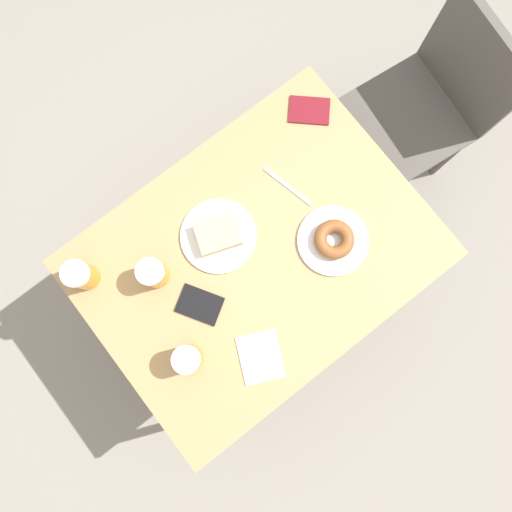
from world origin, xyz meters
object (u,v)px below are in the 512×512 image
Objects in this scene: plate_with_donut at (334,240)px; passport_far_edge at (309,110)px; beer_mug_center at (81,275)px; napkin_folded at (260,357)px; fork at (288,186)px; passport_near_edge at (200,305)px; chair at (436,97)px; beer_mug_right at (153,273)px; beer_mug_left at (188,359)px; plate_with_cake at (218,235)px.

passport_far_edge is at bearing 150.94° from plate_with_donut.
passport_far_edge is (-0.00, 0.84, -0.06)m from beer_mug_center.
napkin_folded is 0.52m from fork.
beer_mug_center is 0.35m from passport_near_edge.
chair is 4.77× the size of napkin_folded.
fork is at bearing 87.15° from beer_mug_right.
passport_near_edge is 1.01× the size of passport_far_edge.
fork is (-0.23, 0.54, -0.06)m from beer_mug_left.
plate_with_donut is 1.21× the size of napkin_folded.
napkin_folded is (0.32, -1.05, 0.21)m from chair.
beer_mug_left is 0.66× the size of fork.
beer_mug_left is (0.01, -0.54, 0.04)m from plate_with_donut.
beer_mug_left reaches higher than passport_near_edge.
plate_with_cake is at bearing 85.48° from beer_mug_right.
beer_mug_center is 0.21m from beer_mug_right.
plate_with_cake is 0.34m from plate_with_donut.
chair is at bearing 107.10° from napkin_folded.
plate_with_donut is at bearing 91.46° from beer_mug_left.
beer_mug_center is at bearing -141.40° from passport_near_edge.
beer_mug_center is 0.77× the size of passport_far_edge.
plate_with_cake is at bearing 130.17° from beer_mug_left.
plate_with_cake reaches higher than plate_with_donut.
plate_with_donut is (0.22, 0.26, 0.00)m from plate_with_cake.
fork is 1.17× the size of passport_near_edge.
beer_mug_left is 0.39m from beer_mug_center.
chair is 1.12m from passport_near_edge.
chair is at bearing 94.97° from passport_near_edge.
chair reaches higher than beer_mug_left.
plate_with_donut reaches higher than napkin_folded.
beer_mug_center is at bearing -102.80° from fork.
plate_with_donut is at bearing 0.23° from fork.
passport_far_edge is (-0.18, -0.47, 0.21)m from chair.
chair reaches higher than beer_mug_center.
beer_mug_left reaches higher than plate_with_cake.
beer_mug_center is 0.77× the size of passport_near_edge.
napkin_folded is at bearing 27.79° from beer_mug_center.
plate_with_cake is at bearing 69.95° from beer_mug_center.
beer_mug_center is 0.66× the size of fork.
passport_near_edge is (-0.23, -0.05, 0.00)m from napkin_folded.
plate_with_donut is at bearing 49.74° from plate_with_cake.
beer_mug_right is 0.66× the size of fork.
plate_with_cake is at bearing 161.50° from napkin_folded.
passport_far_edge is at bearing 113.36° from passport_near_edge.
chair is at bearing 87.96° from plate_with_cake.
passport_near_edge reaches higher than napkin_folded.
fork is at bearing 132.67° from napkin_folded.
passport_near_edge is (0.13, -0.17, -0.01)m from plate_with_cake.
beer_mug_right reaches higher than napkin_folded.
fork is at bearing -179.77° from plate_with_donut.
chair is 0.73m from plate_with_donut.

